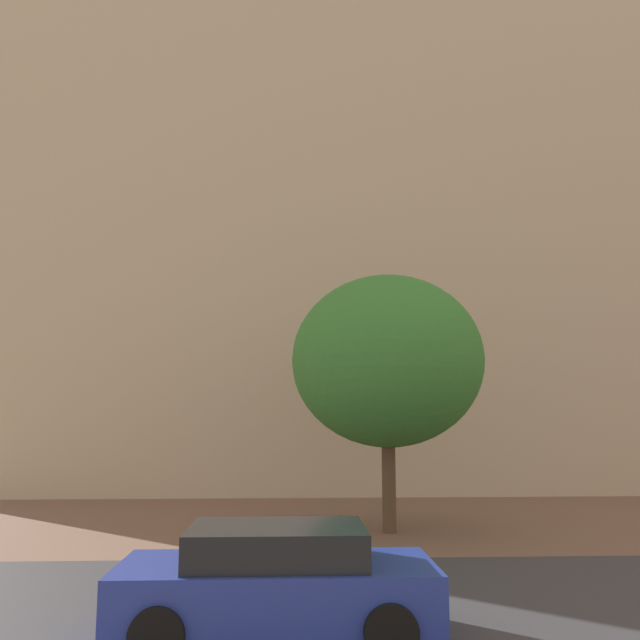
{
  "coord_description": "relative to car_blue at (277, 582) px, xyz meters",
  "views": [
    {
      "loc": [
        -0.18,
        -1.45,
        2.81
      ],
      "look_at": [
        0.3,
        9.53,
        4.36
      ],
      "focal_mm": 36.9,
      "sensor_mm": 36.0,
      "label": 1
    }
  ],
  "objects": [
    {
      "name": "car_blue",
      "position": [
        0.0,
        0.0,
        0.0
      ],
      "size": [
        4.03,
        1.95,
        1.37
      ],
      "color": "#23389E",
      "rests_on": "ground_plane"
    },
    {
      "name": "tree_curb_far",
      "position": [
        2.52,
        7.2,
        3.4
      ],
      "size": [
        4.66,
        4.66,
        6.17
      ],
      "color": "brown",
      "rests_on": "ground_plane"
    },
    {
      "name": "landmark_building",
      "position": [
        3.7,
        19.72,
        11.28
      ],
      "size": [
        29.81,
        12.72,
        41.5
      ],
      "color": "beige",
      "rests_on": "ground_plane"
    },
    {
      "name": "street_asphalt_strip",
      "position": [
        0.35,
        1.37,
        -0.66
      ],
      "size": [
        120.0,
        6.22,
        0.0
      ],
      "primitive_type": "cube",
      "color": "#38383D",
      "rests_on": "ground_plane"
    },
    {
      "name": "ground_plane",
      "position": [
        0.35,
        2.68,
        -0.66
      ],
      "size": [
        120.0,
        120.0,
        0.0
      ],
      "primitive_type": "plane",
      "color": "brown"
    }
  ]
}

